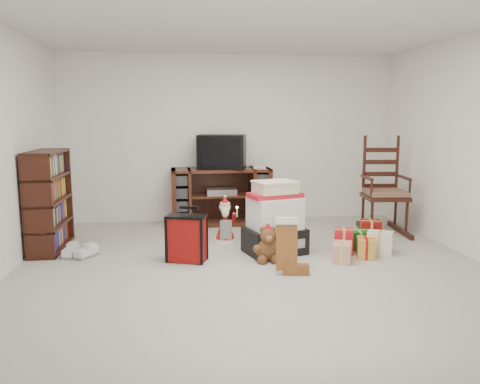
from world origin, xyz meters
The scene contains 13 objects.
room centered at (0.00, 0.00, 1.25)m, with size 5.01×5.01×2.51m.
tv_stand centered at (-0.15, 2.21, 0.42)m, with size 1.46×0.54×0.83m.
bookshelf centered at (-2.31, 1.11, 0.57)m, with size 0.32×0.97×1.19m.
rocking_chair centered at (2.02, 1.45, 0.47)m, with size 0.64×0.96×1.38m.
gift_pile centered at (0.33, 0.61, 0.36)m, with size 0.77×0.64×0.83m.
red_suitcase centered at (-0.69, 0.39, 0.26)m, with size 0.44×0.33×0.61m.
stocking centered at (0.31, -0.13, 0.29)m, with size 0.27×0.12×0.59m, color #0D7C18, non-canonical shape.
teddy_bear centered at (0.19, 0.31, 0.17)m, with size 0.26×0.23×0.38m.
santa_figurine centered at (0.52, 0.95, 0.23)m, with size 0.29×0.27×0.59m.
mrs_claus_figurine centered at (-0.19, 1.19, 0.22)m, with size 0.29×0.27×0.59m.
sneaker_pair centered at (-1.91, 0.72, 0.05)m, with size 0.40×0.32×0.10m.
gift_cluster centered at (1.33, 0.48, 0.12)m, with size 0.71×0.99×0.24m.
crt_television centered at (-0.14, 2.21, 1.08)m, with size 0.76×0.62×0.49m.
Camera 1 is at (-0.73, -4.61, 1.57)m, focal length 35.00 mm.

